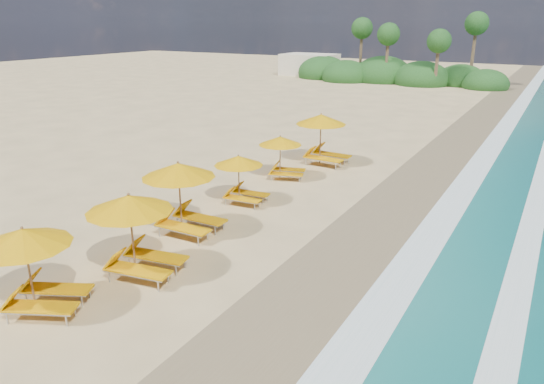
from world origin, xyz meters
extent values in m
plane|color=#D1B37A|center=(0.00, 0.00, 0.00)|extent=(160.00, 160.00, 0.00)
cube|color=olive|center=(4.00, 0.00, 0.01)|extent=(4.00, 160.00, 0.01)
cube|color=white|center=(5.50, 0.00, 0.03)|extent=(1.20, 160.00, 0.01)
cube|color=white|center=(8.50, 0.00, 0.02)|extent=(0.80, 160.00, 0.01)
cylinder|color=olive|center=(-2.36, -8.32, 1.14)|extent=(0.06, 0.06, 2.27)
cone|color=#DB9704|center=(-2.36, -8.32, 2.08)|extent=(3.13, 3.13, 0.46)
sphere|color=olive|center=(-2.36, -8.32, 2.34)|extent=(0.08, 0.08, 0.08)
cylinder|color=olive|center=(-1.55, -5.51, 1.22)|extent=(0.06, 0.06, 2.44)
cone|color=#DB9704|center=(-1.55, -5.51, 2.24)|extent=(2.93, 2.93, 0.49)
sphere|color=olive|center=(-1.55, -5.51, 2.51)|extent=(0.09, 0.09, 0.09)
cylinder|color=olive|center=(-2.39, -2.35, 1.25)|extent=(0.06, 0.06, 2.50)
cone|color=#DB9704|center=(-2.39, -2.35, 2.29)|extent=(2.66, 2.66, 0.50)
sphere|color=olive|center=(-2.39, -2.35, 2.57)|extent=(0.09, 0.09, 0.09)
cylinder|color=olive|center=(-2.29, 1.22, 0.98)|extent=(0.05, 0.05, 1.96)
cone|color=#DB9704|center=(-2.29, 1.22, 1.80)|extent=(2.21, 2.21, 0.39)
sphere|color=olive|center=(-2.29, 1.22, 2.01)|extent=(0.07, 0.07, 0.07)
cylinder|color=olive|center=(-2.48, 5.03, 1.00)|extent=(0.05, 0.05, 2.00)
cone|color=#DB9704|center=(-2.48, 5.03, 1.83)|extent=(2.61, 2.61, 0.40)
sphere|color=olive|center=(-2.48, 5.03, 2.05)|extent=(0.07, 0.07, 0.07)
cylinder|color=olive|center=(-1.94, 8.39, 1.28)|extent=(0.06, 0.06, 2.56)
cone|color=#DB9704|center=(-1.94, 8.39, 2.34)|extent=(2.73, 2.73, 0.51)
sphere|color=olive|center=(-1.94, 8.39, 2.63)|extent=(0.09, 0.09, 0.09)
ellipsoid|color=#163D14|center=(-6.00, 45.00, 0.62)|extent=(6.40, 6.40, 4.16)
ellipsoid|color=#163D14|center=(-11.00, 46.00, 0.70)|extent=(7.20, 7.20, 4.68)
ellipsoid|color=#163D14|center=(-15.00, 44.00, 0.58)|extent=(6.00, 6.00, 3.90)
ellipsoid|color=#163D14|center=(-2.00, 47.00, 0.55)|extent=(5.60, 5.60, 3.64)
ellipsoid|color=#163D14|center=(-19.00, 46.00, 0.64)|extent=(6.60, 6.60, 4.29)
ellipsoid|color=#163D14|center=(1.00, 45.00, 0.49)|extent=(5.00, 5.00, 3.25)
cylinder|color=brown|center=(-4.00, 43.00, 2.50)|extent=(0.36, 0.36, 5.00)
sphere|color=#163D14|center=(-4.00, 43.00, 5.00)|extent=(2.60, 2.60, 2.60)
cylinder|color=brown|center=(-10.00, 44.00, 2.80)|extent=(0.36, 0.36, 5.60)
sphere|color=#163D14|center=(-10.00, 44.00, 5.60)|extent=(2.60, 2.60, 2.60)
cylinder|color=brown|center=(-14.00, 46.00, 3.10)|extent=(0.36, 0.36, 6.20)
sphere|color=#163D14|center=(-14.00, 46.00, 6.20)|extent=(2.60, 2.60, 2.60)
cylinder|color=brown|center=(-1.00, 47.00, 3.40)|extent=(0.36, 0.36, 6.80)
sphere|color=#163D14|center=(-1.00, 47.00, 6.80)|extent=(2.60, 2.60, 2.60)
cube|color=beige|center=(-22.00, 48.00, 1.40)|extent=(7.00, 5.00, 2.80)
camera|label=1|loc=(8.77, -15.10, 7.24)|focal=33.08mm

